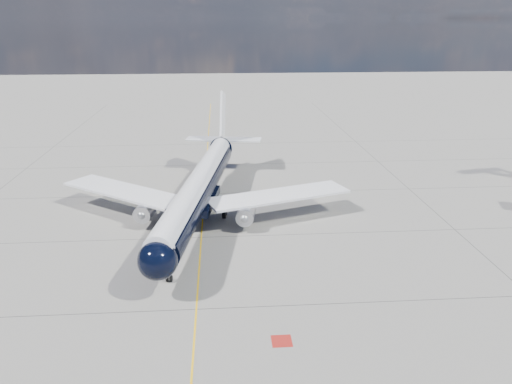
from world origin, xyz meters
TOP-DOWN VIEW (x-y plane):
  - ground at (0.00, 30.00)m, footprint 320.00×320.00m
  - taxiway_centerline at (0.00, 25.00)m, footprint 0.16×160.00m
  - red_marking at (6.80, -10.00)m, footprint 1.60×1.60m
  - main_airliner at (-0.17, 16.43)m, footprint 37.01×45.46m

SIDE VIEW (x-z plane):
  - ground at x=0.00m, z-range 0.00..0.00m
  - taxiway_centerline at x=0.00m, z-range 0.00..0.01m
  - red_marking at x=6.80m, z-range 0.00..0.01m
  - main_airliner at x=-0.17m, z-range -2.50..10.67m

